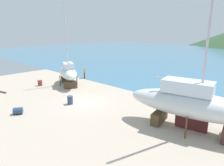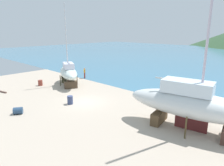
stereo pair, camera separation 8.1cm
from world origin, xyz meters
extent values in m
plane|color=#B5A491|center=(0.00, -3.62, 0.00)|extent=(41.49, 41.49, 0.00)
cube|color=teal|center=(0.00, 48.72, 0.00)|extent=(159.58, 83.92, 0.01)
cube|color=#42412C|center=(-8.83, 3.72, 0.48)|extent=(1.39, 1.84, 0.96)
cube|color=#4A3929|center=(-5.71, 2.16, 0.48)|extent=(1.39, 1.84, 0.96)
cylinder|color=#42412B|center=(-7.80, 1.88, 0.75)|extent=(0.12, 0.12, 1.50)
cylinder|color=#4B351D|center=(-6.75, 3.99, 0.75)|extent=(0.12, 0.12, 1.50)
ellipsoid|color=silver|center=(-7.27, 2.94, 1.80)|extent=(7.19, 5.03, 1.52)
cube|color=#532018|center=(-7.27, 2.94, 0.51)|extent=(1.53, 0.82, 1.07)
cube|color=silver|center=(-6.96, 2.78, 2.87)|extent=(2.82, 2.27, 0.76)
cylinder|color=silver|center=(-7.58, 3.09, 6.83)|extent=(0.16, 0.16, 8.70)
cylinder|color=#B8B9C9|center=(-6.49, 2.55, 3.39)|extent=(2.23, 1.19, 0.11)
cube|color=brown|center=(8.38, 1.26, 0.50)|extent=(1.08, 2.35, 1.00)
cylinder|color=#503222|center=(10.64, 3.24, 0.84)|extent=(0.12, 0.12, 1.68)
cylinder|color=#4C3F25|center=(11.18, 0.17, 0.84)|extent=(0.12, 0.12, 1.68)
ellipsoid|color=silver|center=(10.91, 1.70, 2.07)|extent=(10.59, 4.56, 1.95)
cube|color=#531D1D|center=(10.91, 1.70, 0.41)|extent=(2.44, 0.50, 1.37)
cube|color=silver|center=(10.40, 1.62, 3.44)|extent=(3.93, 2.31, 0.98)
cylinder|color=silver|center=(11.41, 1.79, 8.85)|extent=(0.18, 0.18, 11.81)
cylinder|color=#B7BFC1|center=(9.65, 1.48, 3.85)|extent=(3.56, 0.75, 0.13)
cube|color=maroon|center=(-9.04, 7.21, 0.46)|extent=(0.39, 0.37, 0.91)
cube|color=orange|center=(-9.04, 7.21, 1.20)|extent=(0.49, 0.46, 0.57)
sphere|color=tan|center=(-9.04, 7.21, 1.60)|extent=(0.22, 0.22, 0.22)
cylinder|color=navy|center=(-2.06, -6.34, 0.32)|extent=(0.98, 1.02, 0.64)
cylinder|color=brown|center=(-9.97, -0.03, 0.39)|extent=(0.85, 0.85, 0.78)
cylinder|color=#39456B|center=(-0.74, -1.43, 0.44)|extent=(0.65, 0.65, 0.88)
cube|color=brown|center=(-10.68, -5.04, 0.08)|extent=(2.15, 0.74, 0.16)
camera|label=1|loc=(16.43, -13.07, 7.61)|focal=32.49mm
camera|label=2|loc=(16.49, -13.01, 7.61)|focal=32.49mm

